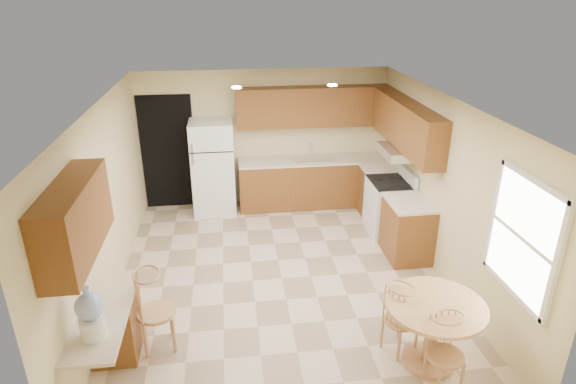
{
  "coord_description": "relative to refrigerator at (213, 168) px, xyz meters",
  "views": [
    {
      "loc": [
        -0.65,
        -5.76,
        3.81
      ],
      "look_at": [
        0.13,
        0.3,
        1.2
      ],
      "focal_mm": 30.0,
      "sensor_mm": 36.0,
      "label": 1
    }
  ],
  "objects": [
    {
      "name": "floor",
      "position": [
        0.95,
        -2.4,
        -0.85
      ],
      "size": [
        5.5,
        5.5,
        0.0
      ],
      "primitive_type": "plane",
      "color": "#CFB296",
      "rests_on": "ground"
    },
    {
      "name": "ceiling",
      "position": [
        0.95,
        -2.4,
        1.65
      ],
      "size": [
        4.5,
        5.5,
        0.02
      ],
      "primitive_type": "cube",
      "color": "white",
      "rests_on": "wall_back"
    },
    {
      "name": "wall_back",
      "position": [
        0.95,
        0.35,
        0.4
      ],
      "size": [
        4.5,
        0.02,
        2.5
      ],
      "primitive_type": "cube",
      "color": "beige",
      "rests_on": "floor"
    },
    {
      "name": "wall_front",
      "position": [
        0.95,
        -5.15,
        0.4
      ],
      "size": [
        4.5,
        0.02,
        2.5
      ],
      "primitive_type": "cube",
      "color": "beige",
      "rests_on": "floor"
    },
    {
      "name": "wall_left",
      "position": [
        -1.3,
        -2.4,
        0.4
      ],
      "size": [
        0.02,
        5.5,
        2.5
      ],
      "primitive_type": "cube",
      "color": "beige",
      "rests_on": "floor"
    },
    {
      "name": "wall_right",
      "position": [
        3.2,
        -2.4,
        0.4
      ],
      "size": [
        0.02,
        5.5,
        2.5
      ],
      "primitive_type": "cube",
      "color": "beige",
      "rests_on": "floor"
    },
    {
      "name": "doorway",
      "position": [
        -0.8,
        0.34,
        0.2
      ],
      "size": [
        0.9,
        0.02,
        2.1
      ],
      "primitive_type": "cube",
      "color": "black",
      "rests_on": "floor"
    },
    {
      "name": "base_cab_back",
      "position": [
        1.83,
        0.05,
        -0.41
      ],
      "size": [
        2.75,
        0.6,
        0.87
      ],
      "primitive_type": "cube",
      "color": "brown",
      "rests_on": "floor"
    },
    {
      "name": "counter_back",
      "position": [
        1.83,
        0.05,
        0.04
      ],
      "size": [
        2.75,
        0.63,
        0.04
      ],
      "primitive_type": "cube",
      "color": "beige",
      "rests_on": "base_cab_back"
    },
    {
      "name": "base_cab_right_a",
      "position": [
        2.9,
        -0.54,
        -0.41
      ],
      "size": [
        0.6,
        0.59,
        0.87
      ],
      "primitive_type": "cube",
      "color": "brown",
      "rests_on": "floor"
    },
    {
      "name": "counter_right_a",
      "position": [
        2.9,
        -0.54,
        0.04
      ],
      "size": [
        0.63,
        0.59,
        0.04
      ],
      "primitive_type": "cube",
      "color": "beige",
      "rests_on": "base_cab_right_a"
    },
    {
      "name": "base_cab_right_b",
      "position": [
        2.9,
        -2.0,
        -0.41
      ],
      "size": [
        0.6,
        0.8,
        0.87
      ],
      "primitive_type": "cube",
      "color": "brown",
      "rests_on": "floor"
    },
    {
      "name": "counter_right_b",
      "position": [
        2.9,
        -2.0,
        0.04
      ],
      "size": [
        0.63,
        0.8,
        0.04
      ],
      "primitive_type": "cube",
      "color": "beige",
      "rests_on": "base_cab_right_b"
    },
    {
      "name": "upper_cab_back",
      "position": [
        1.83,
        0.19,
        1.0
      ],
      "size": [
        2.75,
        0.33,
        0.7
      ],
      "primitive_type": "cube",
      "color": "brown",
      "rests_on": "wall_back"
    },
    {
      "name": "upper_cab_right",
      "position": [
        3.04,
        -1.19,
        1.0
      ],
      "size": [
        0.33,
        2.42,
        0.7
      ],
      "primitive_type": "cube",
      "color": "brown",
      "rests_on": "wall_right"
    },
    {
      "name": "upper_cab_left",
      "position": [
        -1.13,
        -4.0,
        1.0
      ],
      "size": [
        0.33,
        1.4,
        0.7
      ],
      "primitive_type": "cube",
      "color": "brown",
      "rests_on": "wall_left"
    },
    {
      "name": "sink",
      "position": [
        1.8,
        0.05,
        0.07
      ],
      "size": [
        0.78,
        0.44,
        0.01
      ],
      "primitive_type": "cube",
      "color": "silver",
      "rests_on": "counter_back"
    },
    {
      "name": "range_hood",
      "position": [
        2.95,
        -1.22,
        0.57
      ],
      "size": [
        0.5,
        0.76,
        0.14
      ],
      "primitive_type": "cube",
      "color": "silver",
      "rests_on": "upper_cab_right"
    },
    {
      "name": "desk_pedestal",
      "position": [
        -1.05,
        -3.72,
        -0.49
      ],
      "size": [
        0.48,
        0.42,
        0.72
      ],
      "primitive_type": "cube",
      "color": "brown",
      "rests_on": "floor"
    },
    {
      "name": "desk_top",
      "position": [
        -1.05,
        -4.1,
        -0.1
      ],
      "size": [
        0.5,
        1.2,
        0.04
      ],
      "primitive_type": "cube",
      "color": "beige",
      "rests_on": "desk_pedestal"
    },
    {
      "name": "window",
      "position": [
        3.18,
        -4.25,
        0.65
      ],
      "size": [
        0.06,
        1.12,
        1.3
      ],
      "color": "white",
      "rests_on": "wall_right"
    },
    {
      "name": "can_light_a",
      "position": [
        0.45,
        -1.2,
        1.64
      ],
      "size": [
        0.14,
        0.14,
        0.02
      ],
      "primitive_type": "cylinder",
      "color": "white",
      "rests_on": "ceiling"
    },
    {
      "name": "can_light_b",
      "position": [
        1.85,
        -1.2,
        1.64
      ],
      "size": [
        0.14,
        0.14,
        0.02
      ],
      "primitive_type": "cylinder",
      "color": "white",
      "rests_on": "ceiling"
    },
    {
      "name": "refrigerator",
      "position": [
        0.0,
        0.0,
        0.0
      ],
      "size": [
        0.75,
        0.73,
        1.69
      ],
      "color": "white",
      "rests_on": "floor"
    },
    {
      "name": "stove",
      "position": [
        2.88,
        -1.22,
        -0.38
      ],
      "size": [
        0.65,
        0.76,
        1.09
      ],
      "color": "white",
      "rests_on": "floor"
    },
    {
      "name": "dining_table",
      "position": [
        2.35,
        -4.26,
        -0.34
      ],
      "size": [
        1.05,
        1.05,
        0.78
      ],
      "rotation": [
        0.0,
        0.0,
        0.23
      ],
      "color": "tan",
      "rests_on": "floor"
    },
    {
      "name": "chair_table_a",
      "position": [
        2.09,
        -4.09,
        -0.33
      ],
      "size": [
        0.37,
        0.48,
        0.85
      ],
      "rotation": [
        0.0,
        0.0,
        -1.14
      ],
      "color": "tan",
      "rests_on": "floor"
    },
    {
      "name": "chair_table_b",
      "position": [
        2.35,
        -4.68,
        -0.33
      ],
      "size": [
        0.37,
        0.38,
        0.84
      ],
      "rotation": [
        0.0,
        0.0,
        3.29
      ],
      "color": "tan",
      "rests_on": "floor"
    },
    {
      "name": "chair_desk",
      "position": [
        -0.6,
        -3.69,
        -0.25
      ],
      "size": [
        0.43,
        0.56,
        0.97
      ],
      "rotation": [
        0.0,
        0.0,
        -1.37
      ],
      "color": "tan",
      "rests_on": "floor"
    },
    {
      "name": "water_crock",
      "position": [
        -1.05,
        -4.31,
        0.17
      ],
      "size": [
        0.26,
        0.26,
        0.55
      ],
      "color": "white",
      "rests_on": "desk_top"
    }
  ]
}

